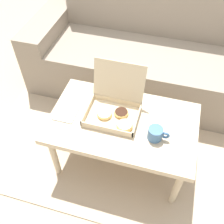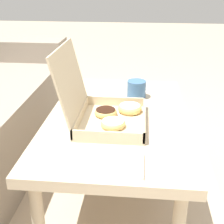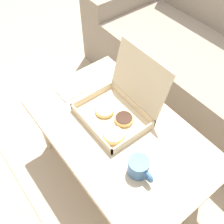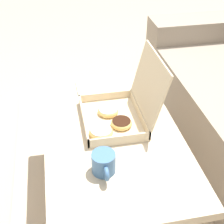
# 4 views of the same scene
# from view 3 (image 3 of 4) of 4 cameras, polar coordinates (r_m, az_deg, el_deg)

# --- Properties ---
(ground_plane) EXTENTS (12.00, 12.00, 0.00)m
(ground_plane) POSITION_cam_3_polar(r_m,az_deg,el_deg) (1.72, 4.25, -10.98)
(ground_plane) COLOR tan
(area_rug) EXTENTS (2.23, 1.86, 0.01)m
(area_rug) POSITION_cam_3_polar(r_m,az_deg,el_deg) (1.84, 11.41, -5.68)
(area_rug) COLOR tan
(area_rug) RESTS_ON ground_plane
(coffee_table) EXTENTS (0.97, 0.59, 0.47)m
(coffee_table) POSITION_cam_3_polar(r_m,az_deg,el_deg) (1.32, 1.53, -5.14)
(coffee_table) COLOR #C6B293
(coffee_table) RESTS_ON ground_plane
(pastry_box) EXTENTS (0.34, 0.34, 0.31)m
(pastry_box) POSITION_cam_3_polar(r_m,az_deg,el_deg) (1.28, 1.60, 0.49)
(pastry_box) COLOR beige
(pastry_box) RESTS_ON coffee_table
(coffee_mug) EXTENTS (0.13, 0.09, 0.09)m
(coffee_mug) POSITION_cam_3_polar(r_m,az_deg,el_deg) (1.13, 5.88, -11.88)
(coffee_mug) COLOR #3D6693
(coffee_mug) RESTS_ON coffee_table
(napkin_stack) EXTENTS (0.14, 0.14, 0.01)m
(napkin_stack) POSITION_cam_3_polar(r_m,az_deg,el_deg) (1.47, -9.23, 5.08)
(napkin_stack) COLOR white
(napkin_stack) RESTS_ON coffee_table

